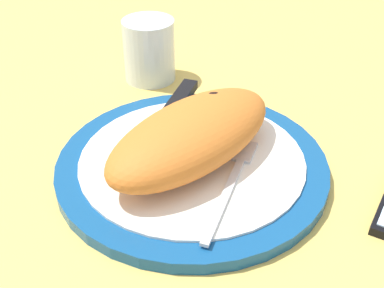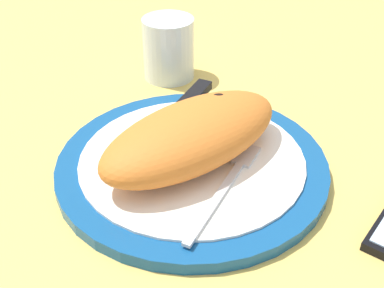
% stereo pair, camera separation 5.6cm
% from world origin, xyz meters
% --- Properties ---
extents(ground_plane, '(1.50, 1.50, 0.03)m').
position_xyz_m(ground_plane, '(0.00, 0.00, -0.01)').
color(ground_plane, '#DBB756').
extents(plate, '(0.31, 0.31, 0.02)m').
position_xyz_m(plate, '(0.00, 0.00, 0.01)').
color(plate, navy).
rests_on(plate, ground_plane).
extents(calzone, '(0.25, 0.16, 0.06)m').
position_xyz_m(calzone, '(0.00, -0.00, 0.05)').
color(calzone, orange).
rests_on(calzone, plate).
extents(fork, '(0.18, 0.05, 0.00)m').
position_xyz_m(fork, '(-0.01, -0.06, 0.02)').
color(fork, silver).
rests_on(fork, plate).
extents(knife, '(0.22, 0.06, 0.01)m').
position_xyz_m(knife, '(0.07, 0.07, 0.02)').
color(knife, silver).
rests_on(knife, plate).
extents(water_glass, '(0.08, 0.08, 0.09)m').
position_xyz_m(water_glass, '(0.17, 0.17, 0.04)').
color(water_glass, silver).
rests_on(water_glass, ground_plane).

